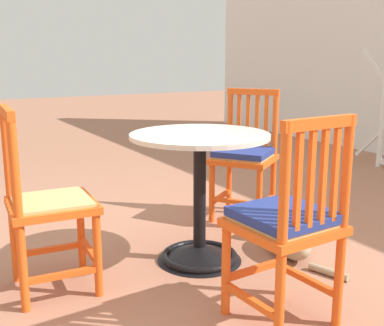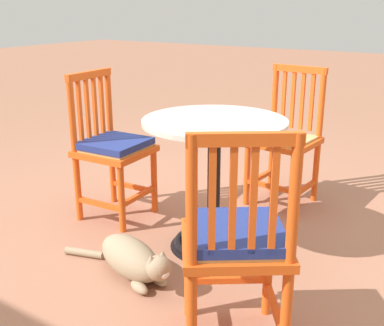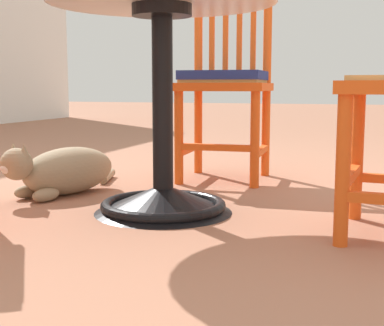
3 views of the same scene
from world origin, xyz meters
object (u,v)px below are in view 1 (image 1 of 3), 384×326
(orange_chair_at_corner, at_px, (287,224))
(orange_chair_by_planter, at_px, (46,206))
(orange_chair_tucked_in, at_px, (245,157))
(tabby_cat, at_px, (286,237))
(cafe_table, at_px, (200,212))

(orange_chair_at_corner, relative_size, orange_chair_by_planter, 1.00)
(orange_chair_tucked_in, distance_m, orange_chair_by_planter, 1.54)
(orange_chair_by_planter, relative_size, tabby_cat, 1.23)
(orange_chair_at_corner, relative_size, orange_chair_tucked_in, 1.00)
(tabby_cat, bearing_deg, orange_chair_tucked_in, 165.77)
(orange_chair_tucked_in, height_order, orange_chair_by_planter, same)
(cafe_table, distance_m, orange_chair_at_corner, 0.76)
(orange_chair_tucked_in, distance_m, tabby_cat, 0.75)
(orange_chair_at_corner, height_order, orange_chair_tucked_in, same)
(cafe_table, height_order, orange_chair_by_planter, orange_chair_by_planter)
(orange_chair_by_planter, bearing_deg, orange_chair_tucked_in, 105.58)
(orange_chair_tucked_in, bearing_deg, orange_chair_by_planter, -74.42)
(cafe_table, bearing_deg, orange_chair_by_planter, -94.88)
(orange_chair_tucked_in, height_order, tabby_cat, orange_chair_tucked_in)
(tabby_cat, bearing_deg, cafe_table, -107.60)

